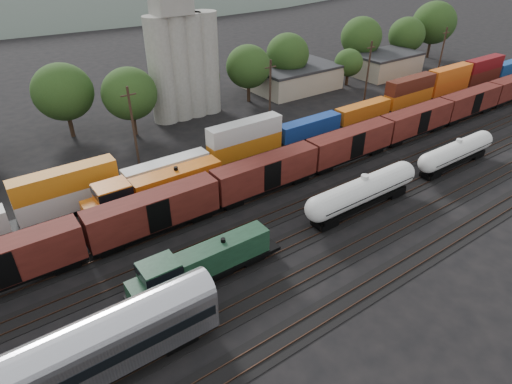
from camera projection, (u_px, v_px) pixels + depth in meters
ground at (298, 207)px, 53.70m from camera, size 600.00×600.00×0.00m
tracks at (298, 207)px, 53.68m from camera, size 180.00×33.20×0.20m
green_locomotive at (199, 265)px, 40.66m from camera, size 15.99×2.82×4.23m
tank_car_a at (363, 191)px, 51.65m from camera, size 17.73×3.17×4.65m
tank_car_b at (456, 152)px, 61.44m from camera, size 16.07×2.88×4.21m
passenger_coach at (37, 376)px, 29.04m from camera, size 26.71×3.29×6.07m
orange_locomotive at (153, 190)px, 51.93m from camera, size 19.22×3.20×4.80m
boxcar_string at (311, 157)px, 58.67m from camera, size 153.60×2.90×4.20m
container_wall at (247, 142)px, 63.95m from camera, size 165.60×2.60×5.80m
grain_silo at (182, 55)px, 74.56m from camera, size 13.40×5.00×29.00m
industrial_sheds at (204, 100)px, 80.21m from camera, size 119.38×17.26×5.10m
tree_band at (216, 70)px, 79.91m from camera, size 167.25×18.18×14.45m
utility_poles at (208, 109)px, 65.80m from camera, size 122.20×0.36×12.00m
distant_hills at (48, 30)px, 257.34m from camera, size 860.00×286.00×130.00m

